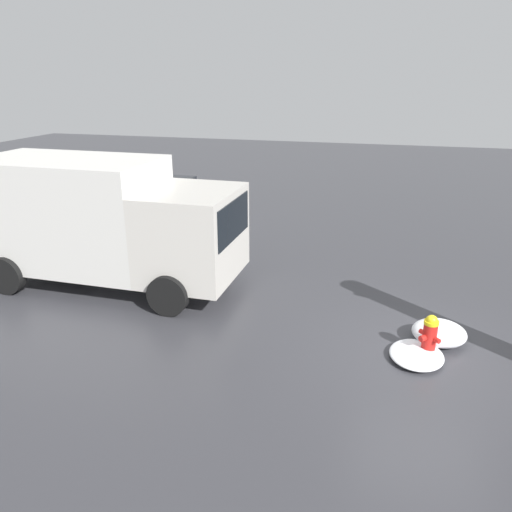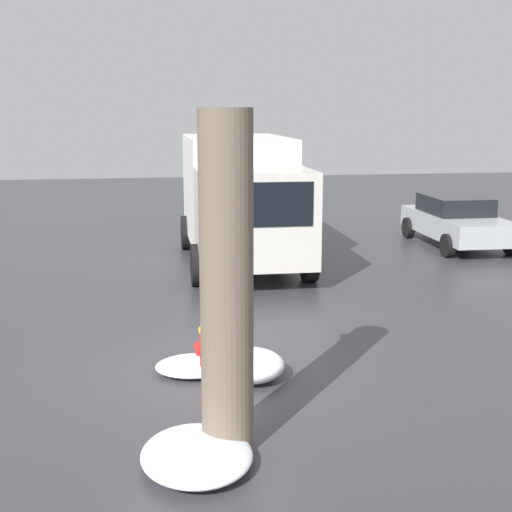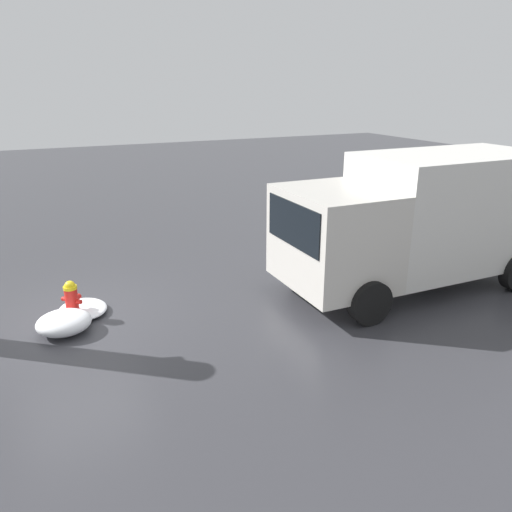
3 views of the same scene
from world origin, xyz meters
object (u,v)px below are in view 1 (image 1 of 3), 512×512
fire_hydrant (430,335)px  pedestrian (158,251)px  parked_car (168,196)px  delivery_truck (102,219)px

fire_hydrant → pedestrian: bearing=-58.3°
fire_hydrant → parked_car: (8.68, -7.67, 0.29)m
delivery_truck → pedestrian: 1.55m
pedestrian → parked_car: 6.64m
fire_hydrant → parked_car: parked_car is taller
fire_hydrant → delivery_truck: 7.72m
fire_hydrant → pedestrian: size_ratio=0.47×
delivery_truck → pedestrian: size_ratio=3.65×
delivery_truck → parked_car: (1.21, -6.15, -0.93)m
delivery_truck → pedestrian: bearing=92.4°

